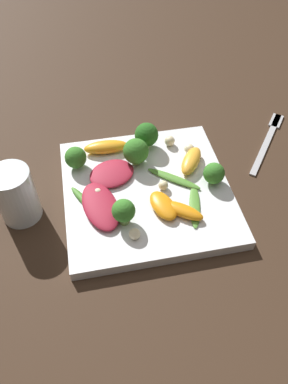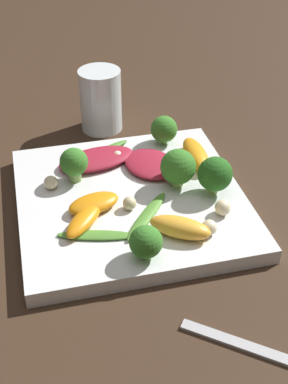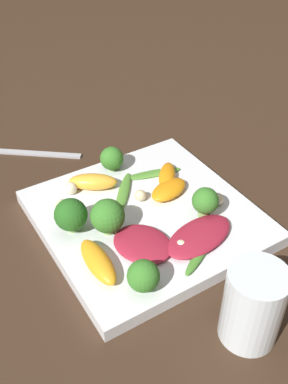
% 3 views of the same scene
% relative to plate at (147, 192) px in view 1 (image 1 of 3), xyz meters
% --- Properties ---
extents(ground_plane, '(2.40, 2.40, 0.00)m').
position_rel_plate_xyz_m(ground_plane, '(0.00, 0.00, -0.01)').
color(ground_plane, '#382619').
extents(plate, '(0.27, 0.27, 0.02)m').
position_rel_plate_xyz_m(plate, '(0.00, 0.00, 0.00)').
color(plate, white).
rests_on(plate, ground_plane).
extents(drinking_glass, '(0.06, 0.06, 0.09)m').
position_rel_plate_xyz_m(drinking_glass, '(-0.20, -0.00, 0.04)').
color(drinking_glass, white).
rests_on(drinking_glass, ground_plane).
extents(fork, '(0.13, 0.16, 0.01)m').
position_rel_plate_xyz_m(fork, '(0.26, 0.10, -0.01)').
color(fork, '#B2B2B7').
rests_on(fork, ground_plane).
extents(radicchio_leaf_0, '(0.09, 0.09, 0.01)m').
position_rel_plate_xyz_m(radicchio_leaf_0, '(-0.05, 0.04, 0.01)').
color(radicchio_leaf_0, maroon).
rests_on(radicchio_leaf_0, plate).
extents(radicchio_leaf_1, '(0.07, 0.11, 0.01)m').
position_rel_plate_xyz_m(radicchio_leaf_1, '(-0.08, -0.03, 0.02)').
color(radicchio_leaf_1, maroon).
rests_on(radicchio_leaf_1, plate).
extents(orange_segment_0, '(0.06, 0.07, 0.02)m').
position_rel_plate_xyz_m(orange_segment_0, '(0.08, 0.04, 0.02)').
color(orange_segment_0, '#FCAD33').
rests_on(orange_segment_0, plate).
extents(orange_segment_1, '(0.07, 0.06, 0.02)m').
position_rel_plate_xyz_m(orange_segment_1, '(0.04, -0.06, 0.02)').
color(orange_segment_1, orange).
rests_on(orange_segment_1, plate).
extents(orange_segment_2, '(0.05, 0.07, 0.02)m').
position_rel_plate_xyz_m(orange_segment_2, '(0.02, -0.05, 0.02)').
color(orange_segment_2, orange).
rests_on(orange_segment_2, plate).
extents(orange_segment_3, '(0.08, 0.03, 0.02)m').
position_rel_plate_xyz_m(orange_segment_3, '(-0.05, 0.10, 0.02)').
color(orange_segment_3, orange).
rests_on(orange_segment_3, plate).
extents(broccoli_floret_0, '(0.03, 0.03, 0.04)m').
position_rel_plate_xyz_m(broccoli_floret_0, '(0.11, -0.01, 0.03)').
color(broccoli_floret_0, '#7A9E51').
rests_on(broccoli_floret_0, plate).
extents(broccoli_floret_1, '(0.04, 0.04, 0.05)m').
position_rel_plate_xyz_m(broccoli_floret_1, '(-0.01, 0.06, 0.04)').
color(broccoli_floret_1, '#84AD5B').
rests_on(broccoli_floret_1, plate).
extents(broccoli_floret_2, '(0.04, 0.04, 0.05)m').
position_rel_plate_xyz_m(broccoli_floret_2, '(0.02, 0.10, 0.04)').
color(broccoli_floret_2, '#84AD5B').
rests_on(broccoli_floret_2, plate).
extents(broccoli_floret_3, '(0.04, 0.04, 0.04)m').
position_rel_plate_xyz_m(broccoli_floret_3, '(-0.05, -0.06, 0.03)').
color(broccoli_floret_3, '#84AD5B').
rests_on(broccoli_floret_3, plate).
extents(broccoli_floret_4, '(0.04, 0.04, 0.04)m').
position_rel_plate_xyz_m(broccoli_floret_4, '(-0.11, 0.07, 0.03)').
color(broccoli_floret_4, '#84AD5B').
rests_on(broccoli_floret_4, plate).
extents(arugula_sprig_0, '(0.04, 0.09, 0.00)m').
position_rel_plate_xyz_m(arugula_sprig_0, '(0.07, -0.05, 0.01)').
color(arugula_sprig_0, '#518E33').
rests_on(arugula_sprig_0, plate).
extents(arugula_sprig_1, '(0.08, 0.07, 0.01)m').
position_rel_plate_xyz_m(arugula_sprig_1, '(0.05, 0.01, 0.01)').
color(arugula_sprig_1, '#518E33').
rests_on(arugula_sprig_1, plate).
extents(arugula_sprig_2, '(0.04, 0.07, 0.01)m').
position_rel_plate_xyz_m(arugula_sprig_2, '(-0.10, -0.01, 0.01)').
color(arugula_sprig_2, '#47842D').
rests_on(arugula_sprig_2, plate).
extents(macadamia_nut_0, '(0.02, 0.02, 0.02)m').
position_rel_plate_xyz_m(macadamia_nut_0, '(0.06, 0.09, 0.02)').
color(macadamia_nut_0, beige).
rests_on(macadamia_nut_0, plate).
extents(macadamia_nut_1, '(0.02, 0.02, 0.02)m').
position_rel_plate_xyz_m(macadamia_nut_1, '(0.09, 0.07, 0.02)').
color(macadamia_nut_1, beige).
rests_on(macadamia_nut_1, plate).
extents(macadamia_nut_2, '(0.02, 0.02, 0.02)m').
position_rel_plate_xyz_m(macadamia_nut_2, '(-0.04, -0.09, 0.02)').
color(macadamia_nut_2, beige).
rests_on(macadamia_nut_2, plate).
extents(macadamia_nut_3, '(0.02, 0.02, 0.02)m').
position_rel_plate_xyz_m(macadamia_nut_3, '(0.03, -0.01, 0.02)').
color(macadamia_nut_3, beige).
rests_on(macadamia_nut_3, plate).
extents(macadamia_nut_4, '(0.01, 0.01, 0.01)m').
position_rel_plate_xyz_m(macadamia_nut_4, '(-0.08, -0.00, 0.02)').
color(macadamia_nut_4, beige).
rests_on(macadamia_nut_4, plate).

